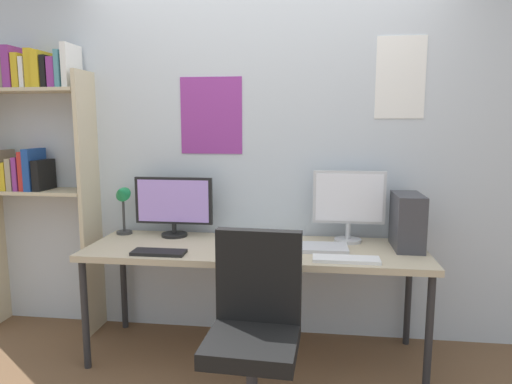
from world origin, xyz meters
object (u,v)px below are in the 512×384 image
Objects in this scene: pc_tower at (407,221)px; keyboard_left at (159,252)px; desk at (255,255)px; coffee_mug at (236,236)px; bookshelf at (30,147)px; monitor_right at (349,202)px; desk_lamp at (122,200)px; laptop_closed at (322,248)px; computer_mouse at (238,254)px; office_chair at (254,351)px; monitor_left at (174,204)px; keyboard_right at (346,259)px.

keyboard_left is (-1.52, -0.33, -0.16)m from pc_tower.
coffee_mug is at bearing 144.81° from desk.
monitor_right is at bearing -0.47° from bookshelf.
keyboard_left is (1.10, -0.46, -0.61)m from bookshelf.
desk_lamp is 1.18× the size of laptop_closed.
bookshelf is 6.45× the size of laptop_closed.
bookshelf is (-1.66, 0.23, 0.67)m from desk.
keyboard_left is 0.49m from computer_mouse.
laptop_closed is at bearing -168.97° from pc_tower.
office_chair reaches higher than desk.
desk_lamp is (-1.94, 0.11, 0.07)m from pc_tower.
monitor_left is at bearing 166.07° from coffee_mug.
laptop_closed is at bearing -6.42° from bookshelf.
desk_lamp reaches higher than keyboard_left.
desk is at bearing -19.49° from monitor_left.
monitor_right reaches higher than desk.
coffee_mug is (-0.14, 0.10, 0.10)m from desk.
coffee_mug reaches higher than keyboard_right.
keyboard_right is at bearing -0.01° from computer_mouse.
laptop_closed reaches higher than keyboard_left.
monitor_left is at bearing 160.51° from desk.
desk is 0.43m from laptop_closed.
keyboard_left is at bearing -84.83° from monitor_left.
monitor_left is at bearing 140.02° from computer_mouse.
computer_mouse is (-0.67, -0.44, -0.25)m from monitor_right.
desk is 6.65× the size of keyboard_left.
laptop_closed is 3.02× the size of coffee_mug.
keyboard_right is (2.22, -0.46, -0.61)m from bookshelf.
computer_mouse is 0.91× the size of coffee_mug.
keyboard_right is at bearing -95.17° from monitor_right.
bookshelf is at bearing 179.53° from monitor_right.
monitor_right is 4.50× the size of coffee_mug.
coffee_mug is at bearing -171.20° from monitor_right.
bookshelf reaches higher than computer_mouse.
keyboard_right is (0.56, -0.23, 0.06)m from desk.
coffee_mug is at bearing 168.43° from laptop_closed.
monitor_left reaches higher than laptop_closed.
coffee_mug is (-0.23, 0.80, 0.38)m from office_chair.
pc_tower is at bearing 5.96° from desk.
bookshelf is 4.33× the size of monitor_right.
pc_tower is (1.56, -0.11, -0.05)m from monitor_left.
desk_lamp is (-1.06, 0.91, 0.59)m from office_chair.
desk_lamp is at bearing 154.14° from computer_mouse.
monitor_right is 4.97× the size of computer_mouse.
monitor_right is at bearing 162.57° from pc_tower.
monitor_right is (2.26, -0.02, -0.35)m from bookshelf.
computer_mouse is at bearing 108.62° from office_chair.
monitor_left is at bearing 180.00° from monitor_right.
pc_tower reaches higher than office_chair.
keyboard_right is 3.62× the size of coffee_mug.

